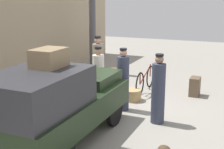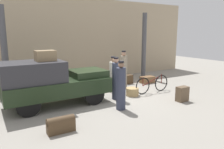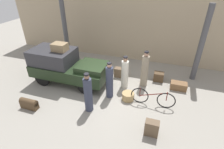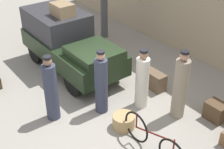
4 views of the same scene
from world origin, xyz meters
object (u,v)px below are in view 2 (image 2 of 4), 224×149
Objects in this scene: trunk_barrel_dark at (61,124)px; trunk_on_truck_roof at (45,56)px; porter_standing_middle at (124,71)px; porter_carrying_trunk at (113,76)px; truck at (51,81)px; suitcase_black_upright at (127,79)px; wicker_basket at (132,92)px; conductor_in_dark_uniform at (116,80)px; suitcase_small_leather at (182,94)px; bicycle at (152,84)px; suitcase_tan_flat at (147,80)px; porter_lifting_near_truck at (121,87)px; trunk_large_brown at (97,84)px.

trunk_barrel_dark is 2.81m from trunk_on_truck_roof.
porter_standing_middle reaches higher than porter_carrying_trunk.
suitcase_black_upright is (4.40, 1.51, -0.69)m from truck.
wicker_basket is (3.28, -0.46, -0.75)m from truck.
conductor_in_dark_uniform reaches higher than suitcase_small_leather.
trunk_barrel_dark is (-0.42, -2.28, -0.69)m from truck.
truck is at bearing 173.06° from bicycle.
porter_carrying_trunk is at bearing -166.46° from suitcase_tan_flat.
trunk_barrel_dark is (-2.37, -0.68, -0.56)m from porter_lifting_near_truck.
porter_lifting_near_truck is at bearing -128.31° from suitcase_black_upright.
trunk_barrel_dark is at bearing -142.74° from porter_standing_middle.
suitcase_small_leather is (2.55, -0.48, -0.50)m from porter_lifting_near_truck.
trunk_on_truck_roof reaches higher than conductor_in_dark_uniform.
trunk_large_brown is 2.91m from suitcase_tan_flat.
suitcase_black_upright is 1.08m from suitcase_tan_flat.
trunk_large_brown is 0.94× the size of suitcase_tan_flat.
trunk_on_truck_roof is (-2.10, 1.60, 1.06)m from porter_lifting_near_truck.
suitcase_small_leather is (1.62, -2.53, -0.45)m from porter_carrying_trunk.
trunk_on_truck_roof is at bearing -161.65° from suitcase_black_upright.
truck reaches higher than suitcase_small_leather.
trunk_large_brown is (-0.40, 0.84, -0.49)m from porter_carrying_trunk.
suitcase_small_leather is at bearing -24.85° from truck.
porter_standing_middle is 2.67× the size of trunk_on_truck_roof.
truck is 2.52m from porter_lifting_near_truck.
suitcase_tan_flat is (1.05, 1.58, -0.21)m from bicycle.
suitcase_black_upright is at bearing 60.38° from wicker_basket.
porter_carrying_trunk is at bearing 65.18° from conductor_in_dark_uniform.
bicycle is 2.44× the size of suitcase_tan_flat.
trunk_on_truck_roof is (-0.16, 0.00, 0.94)m from truck.
porter_standing_middle is 0.97m from porter_carrying_trunk.
conductor_in_dark_uniform is at bearing 142.38° from suitcase_small_leather.
bicycle is 1.13× the size of porter_carrying_trunk.
conductor_in_dark_uniform is at bearing -152.24° from suitcase_tan_flat.
suitcase_small_leather is at bearing -83.94° from bicycle.
wicker_basket is at bearing -8.04° from truck.
wicker_basket is 0.31× the size of porter_lifting_near_truck.
porter_lifting_near_truck is 2.54× the size of trunk_on_truck_roof.
truck is 7.04× the size of wicker_basket.
conductor_in_dark_uniform is (-0.84, -0.03, 0.62)m from wicker_basket.
porter_lifting_near_truck is 2.25m from porter_carrying_trunk.
porter_carrying_trunk reaches higher than trunk_barrel_dark.
suitcase_black_upright is 0.85× the size of suitcase_small_leather.
wicker_basket is at bearing -66.10° from porter_carrying_trunk.
trunk_large_brown reaches higher than suitcase_tan_flat.
suitcase_black_upright is at bearing 6.78° from trunk_large_brown.
porter_standing_middle is (1.30, 1.38, 0.05)m from conductor_in_dark_uniform.
bicycle is at bearing -6.94° from truck.
suitcase_small_leather is (1.21, -1.62, 0.12)m from wicker_basket.
truck reaches higher than trunk_barrel_dark.
trunk_barrel_dark is at bearing -159.72° from bicycle.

